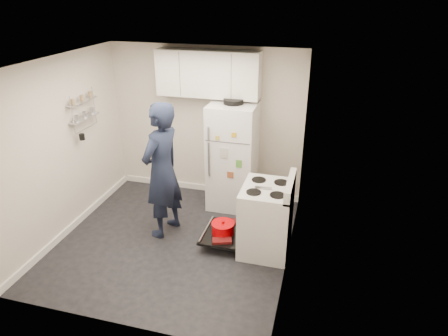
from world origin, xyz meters
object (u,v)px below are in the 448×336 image
(open_oven_door, at_px, (223,230))
(refrigerator, at_px, (233,156))
(person, at_px, (162,171))
(electric_range, at_px, (265,219))

(open_oven_door, xyz_separation_m, refrigerator, (-0.14, 1.11, 0.66))
(refrigerator, distance_m, person, 1.30)
(electric_range, bearing_deg, open_oven_door, -178.99)
(refrigerator, xyz_separation_m, person, (-0.75, -1.05, 0.12))
(open_oven_door, distance_m, refrigerator, 1.30)
(electric_range, bearing_deg, refrigerator, 123.36)
(open_oven_door, xyz_separation_m, person, (-0.89, 0.06, 0.78))
(electric_range, relative_size, refrigerator, 0.62)
(person, bearing_deg, electric_range, 102.70)
(electric_range, distance_m, refrigerator, 1.37)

